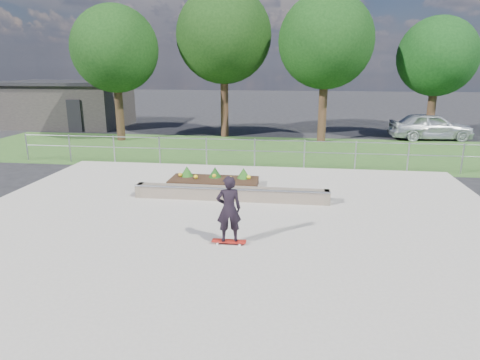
# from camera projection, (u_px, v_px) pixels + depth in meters

# --- Properties ---
(ground) EXTENTS (120.00, 120.00, 0.00)m
(ground) POSITION_uv_depth(u_px,v_px,m) (224.00, 240.00, 10.36)
(ground) COLOR black
(ground) RESTS_ON ground
(grass_verge) EXTENTS (30.00, 8.00, 0.02)m
(grass_verge) POSITION_uv_depth(u_px,v_px,m) (262.00, 151.00, 20.88)
(grass_verge) COLOR #2D5120
(grass_verge) RESTS_ON ground
(concrete_slab) EXTENTS (15.00, 15.00, 0.06)m
(concrete_slab) POSITION_uv_depth(u_px,v_px,m) (224.00, 238.00, 10.35)
(concrete_slab) COLOR #A19A8E
(concrete_slab) RESTS_ON ground
(fence) EXTENTS (20.06, 0.06, 1.20)m
(fence) POSITION_uv_depth(u_px,v_px,m) (255.00, 149.00, 17.33)
(fence) COLOR #95979D
(fence) RESTS_ON ground
(building) EXTENTS (8.40, 5.40, 3.00)m
(building) POSITION_uv_depth(u_px,v_px,m) (65.00, 104.00, 28.96)
(building) COLOR #292725
(building) RESTS_ON ground
(tree_far_left) EXTENTS (4.55, 4.55, 7.15)m
(tree_far_left) POSITION_uv_depth(u_px,v_px,m) (115.00, 49.00, 22.54)
(tree_far_left) COLOR #2F1F13
(tree_far_left) RESTS_ON ground
(tree_mid_left) EXTENTS (5.25, 5.25, 8.25)m
(tree_mid_left) POSITION_uv_depth(u_px,v_px,m) (224.00, 36.00, 23.55)
(tree_mid_left) COLOR #371F16
(tree_mid_left) RESTS_ON ground
(tree_mid_right) EXTENTS (4.90, 4.90, 7.70)m
(tree_mid_right) POSITION_uv_depth(u_px,v_px,m) (326.00, 41.00, 21.99)
(tree_mid_right) COLOR #382216
(tree_mid_right) RESTS_ON ground
(tree_far_right) EXTENTS (4.20, 4.20, 6.60)m
(tree_far_right) POSITION_uv_depth(u_px,v_px,m) (437.00, 57.00, 22.86)
(tree_far_right) COLOR #332014
(tree_far_right) RESTS_ON ground
(grind_ledge) EXTENTS (6.00, 0.44, 0.43)m
(grind_ledge) POSITION_uv_depth(u_px,v_px,m) (231.00, 194.00, 13.14)
(grind_ledge) COLOR brown
(grind_ledge) RESTS_ON concrete_slab
(planter_bed) EXTENTS (3.00, 1.20, 0.61)m
(planter_bed) POSITION_uv_depth(u_px,v_px,m) (214.00, 180.00, 14.69)
(planter_bed) COLOR black
(planter_bed) RESTS_ON concrete_slab
(skateboarder) EXTENTS (0.80, 0.50, 1.65)m
(skateboarder) POSITION_uv_depth(u_px,v_px,m) (229.00, 209.00, 9.73)
(skateboarder) COLOR white
(skateboarder) RESTS_ON concrete_slab
(parked_car) EXTENTS (4.59, 2.21, 1.51)m
(parked_car) POSITION_uv_depth(u_px,v_px,m) (431.00, 126.00, 23.83)
(parked_car) COLOR silver
(parked_car) RESTS_ON ground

